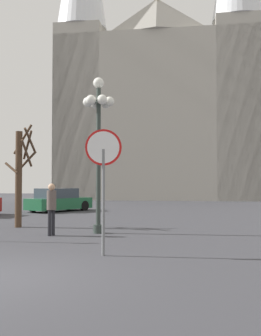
{
  "coord_description": "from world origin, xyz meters",
  "views": [
    {
      "loc": [
        3.74,
        -7.18,
        1.77
      ],
      "look_at": [
        0.42,
        19.35,
        2.77
      ],
      "focal_mm": 43.4,
      "sensor_mm": 36.0,
      "label": 1
    }
  ],
  "objects_px": {
    "stop_sign": "(103,165)",
    "pedestrian_walking": "(52,204)",
    "bare_tree": "(20,174)",
    "cathedral": "(159,85)",
    "street_lamp": "(99,125)",
    "parked_car_far_green": "(59,201)"
  },
  "relations": [
    {
      "from": "parked_car_far_green",
      "to": "cathedral",
      "type": "bearing_deg",
      "value": 75.3
    },
    {
      "from": "stop_sign",
      "to": "pedestrian_walking",
      "type": "distance_m",
      "value": 4.41
    },
    {
      "from": "stop_sign",
      "to": "bare_tree",
      "type": "xyz_separation_m",
      "value": [
        -4.58,
        5.89,
        -0.06
      ]
    },
    {
      "from": "street_lamp",
      "to": "bare_tree",
      "type": "distance_m",
      "value": 4.22
    },
    {
      "from": "bare_tree",
      "to": "pedestrian_walking",
      "type": "xyz_separation_m",
      "value": [
        2.12,
        -2.4,
        -1.09
      ]
    },
    {
      "from": "stop_sign",
      "to": "street_lamp",
      "type": "distance_m",
      "value": 4.76
    },
    {
      "from": "street_lamp",
      "to": "parked_car_far_green",
      "type": "bearing_deg",
      "value": 114.05
    },
    {
      "from": "pedestrian_walking",
      "to": "stop_sign",
      "type": "bearing_deg",
      "value": -54.84
    },
    {
      "from": "cathedral",
      "to": "bare_tree",
      "type": "height_order",
      "value": "cathedral"
    },
    {
      "from": "street_lamp",
      "to": "parked_car_far_green",
      "type": "height_order",
      "value": "street_lamp"
    },
    {
      "from": "cathedral",
      "to": "pedestrian_walking",
      "type": "bearing_deg",
      "value": -93.58
    },
    {
      "from": "street_lamp",
      "to": "bare_tree",
      "type": "height_order",
      "value": "street_lamp"
    },
    {
      "from": "cathedral",
      "to": "pedestrian_walking",
      "type": "distance_m",
      "value": 33.78
    },
    {
      "from": "street_lamp",
      "to": "bare_tree",
      "type": "xyz_separation_m",
      "value": [
        -3.55,
        1.53,
        -1.69
      ]
    },
    {
      "from": "bare_tree",
      "to": "parked_car_far_green",
      "type": "distance_m",
      "value": 9.27
    },
    {
      "from": "stop_sign",
      "to": "street_lamp",
      "type": "height_order",
      "value": "street_lamp"
    },
    {
      "from": "stop_sign",
      "to": "street_lamp",
      "type": "bearing_deg",
      "value": 103.25
    },
    {
      "from": "cathedral",
      "to": "bare_tree",
      "type": "xyz_separation_m",
      "value": [
        -4.1,
        -29.24,
        -10.58
      ]
    },
    {
      "from": "cathedral",
      "to": "parked_car_far_green",
      "type": "bearing_deg",
      "value": -104.7
    },
    {
      "from": "street_lamp",
      "to": "pedestrian_walking",
      "type": "distance_m",
      "value": 3.24
    },
    {
      "from": "cathedral",
      "to": "bare_tree",
      "type": "distance_m",
      "value": 31.36
    },
    {
      "from": "stop_sign",
      "to": "pedestrian_walking",
      "type": "relative_size",
      "value": 1.76
    }
  ]
}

